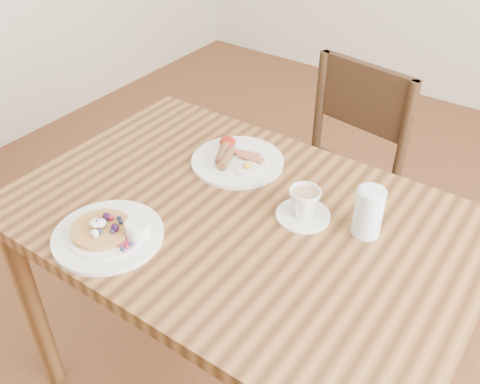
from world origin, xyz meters
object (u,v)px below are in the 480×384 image
(dining_table, at_px, (240,242))
(chair_far, at_px, (334,175))
(pancake_plate, at_px, (110,233))
(breakfast_plate, at_px, (236,159))
(water_glass, at_px, (368,212))
(teacup_saucer, at_px, (304,205))

(dining_table, bearing_deg, chair_far, 92.71)
(dining_table, distance_m, pancake_plate, 0.35)
(dining_table, height_order, pancake_plate, pancake_plate)
(pancake_plate, bearing_deg, chair_far, 79.10)
(breakfast_plate, xyz_separation_m, water_glass, (0.44, -0.07, 0.05))
(dining_table, height_order, teacup_saucer, teacup_saucer)
(pancake_plate, xyz_separation_m, teacup_saucer, (0.34, 0.34, 0.02))
(breakfast_plate, bearing_deg, dining_table, -52.11)
(chair_far, height_order, teacup_saucer, chair_far)
(pancake_plate, bearing_deg, breakfast_plate, 82.54)
(pancake_plate, relative_size, breakfast_plate, 1.00)
(teacup_saucer, xyz_separation_m, water_glass, (0.16, 0.03, 0.03))
(dining_table, relative_size, chair_far, 1.36)
(breakfast_plate, relative_size, teacup_saucer, 1.93)
(breakfast_plate, height_order, teacup_saucer, teacup_saucer)
(dining_table, height_order, breakfast_plate, breakfast_plate)
(breakfast_plate, distance_m, water_glass, 0.45)
(water_glass, bearing_deg, teacup_saucer, -167.62)
(pancake_plate, relative_size, water_glass, 2.12)
(teacup_saucer, bearing_deg, dining_table, -148.72)
(chair_far, distance_m, teacup_saucer, 0.66)
(chair_far, xyz_separation_m, pancake_plate, (-0.17, -0.90, 0.27))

